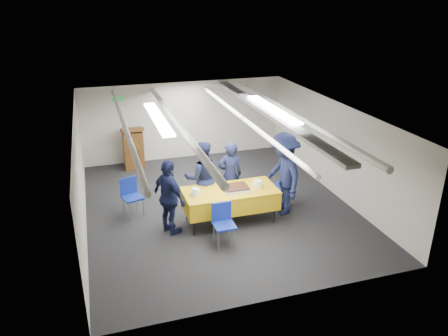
{
  "coord_description": "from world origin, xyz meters",
  "views": [
    {
      "loc": [
        -2.6,
        -8.87,
        4.76
      ],
      "look_at": [
        0.09,
        -0.2,
        1.05
      ],
      "focal_mm": 35.0,
      "sensor_mm": 36.0,
      "label": 1
    }
  ],
  "objects_px": {
    "chair_near": "(223,220)",
    "sailor_b": "(202,178)",
    "serving_table": "(230,199)",
    "podium": "(133,148)",
    "chair_left": "(131,193)",
    "sailor_a": "(230,175)",
    "sailor_c": "(169,197)",
    "sailor_d": "(283,174)",
    "sheet_cake": "(236,188)",
    "chair_right": "(283,182)"
  },
  "relations": [
    {
      "from": "chair_right",
      "to": "sailor_b",
      "type": "height_order",
      "value": "sailor_b"
    },
    {
      "from": "serving_table",
      "to": "chair_left",
      "type": "distance_m",
      "value": 2.26
    },
    {
      "from": "chair_left",
      "to": "sailor_d",
      "type": "distance_m",
      "value": 3.46
    },
    {
      "from": "sailor_c",
      "to": "sailor_d",
      "type": "distance_m",
      "value": 2.62
    },
    {
      "from": "serving_table",
      "to": "podium",
      "type": "bearing_deg",
      "value": 113.42
    },
    {
      "from": "sailor_c",
      "to": "sailor_d",
      "type": "xyz_separation_m",
      "value": [
        2.62,
        0.16,
        0.13
      ]
    },
    {
      "from": "chair_near",
      "to": "sailor_c",
      "type": "bearing_deg",
      "value": 141.74
    },
    {
      "from": "sailor_a",
      "to": "sailor_c",
      "type": "bearing_deg",
      "value": 31.45
    },
    {
      "from": "chair_near",
      "to": "sailor_b",
      "type": "distance_m",
      "value": 1.47
    },
    {
      "from": "chair_right",
      "to": "sailor_c",
      "type": "height_order",
      "value": "sailor_c"
    },
    {
      "from": "serving_table",
      "to": "chair_right",
      "type": "bearing_deg",
      "value": 19.06
    },
    {
      "from": "serving_table",
      "to": "podium",
      "type": "xyz_separation_m",
      "value": [
        -1.65,
        3.81,
        0.05
      ]
    },
    {
      "from": "podium",
      "to": "sailor_d",
      "type": "xyz_separation_m",
      "value": [
        2.93,
        -3.73,
        0.34
      ]
    },
    {
      "from": "sheet_cake",
      "to": "sailor_b",
      "type": "bearing_deg",
      "value": 129.26
    },
    {
      "from": "podium",
      "to": "sailor_d",
      "type": "distance_m",
      "value": 4.76
    },
    {
      "from": "serving_table",
      "to": "sailor_d",
      "type": "height_order",
      "value": "sailor_d"
    },
    {
      "from": "sailor_a",
      "to": "sailor_b",
      "type": "height_order",
      "value": "sailor_b"
    },
    {
      "from": "sailor_d",
      "to": "podium",
      "type": "bearing_deg",
      "value": -143.44
    },
    {
      "from": "sailor_a",
      "to": "serving_table",
      "type": "bearing_deg",
      "value": 76.84
    },
    {
      "from": "chair_right",
      "to": "podium",
      "type": "bearing_deg",
      "value": 133.65
    },
    {
      "from": "podium",
      "to": "chair_left",
      "type": "height_order",
      "value": "podium"
    },
    {
      "from": "chair_right",
      "to": "chair_left",
      "type": "height_order",
      "value": "same"
    },
    {
      "from": "serving_table",
      "to": "chair_right",
      "type": "height_order",
      "value": "chair_right"
    },
    {
      "from": "chair_right",
      "to": "chair_left",
      "type": "distance_m",
      "value": 3.56
    },
    {
      "from": "sheet_cake",
      "to": "chair_left",
      "type": "height_order",
      "value": "chair_left"
    },
    {
      "from": "chair_left",
      "to": "sailor_d",
      "type": "relative_size",
      "value": 0.46
    },
    {
      "from": "chair_near",
      "to": "sailor_c",
      "type": "height_order",
      "value": "sailor_c"
    },
    {
      "from": "podium",
      "to": "sailor_a",
      "type": "height_order",
      "value": "sailor_a"
    },
    {
      "from": "podium",
      "to": "serving_table",
      "type": "bearing_deg",
      "value": -66.58
    },
    {
      "from": "sheet_cake",
      "to": "serving_table",
      "type": "bearing_deg",
      "value": 150.18
    },
    {
      "from": "chair_near",
      "to": "sailor_a",
      "type": "bearing_deg",
      "value": 67.25
    },
    {
      "from": "sheet_cake",
      "to": "chair_left",
      "type": "relative_size",
      "value": 0.64
    },
    {
      "from": "sailor_d",
      "to": "chair_right",
      "type": "bearing_deg",
      "value": 151.95
    },
    {
      "from": "chair_near",
      "to": "sailor_b",
      "type": "height_order",
      "value": "sailor_b"
    },
    {
      "from": "serving_table",
      "to": "sailor_b",
      "type": "bearing_deg",
      "value": 126.12
    },
    {
      "from": "sailor_d",
      "to": "sailor_b",
      "type": "bearing_deg",
      "value": -109.04
    },
    {
      "from": "chair_left",
      "to": "sailor_a",
      "type": "xyz_separation_m",
      "value": [
        2.26,
        -0.27,
        0.26
      ]
    },
    {
      "from": "chair_near",
      "to": "sailor_d",
      "type": "distance_m",
      "value": 1.96
    },
    {
      "from": "chair_left",
      "to": "sailor_c",
      "type": "height_order",
      "value": "sailor_c"
    },
    {
      "from": "sailor_a",
      "to": "sailor_d",
      "type": "relative_size",
      "value": 0.84
    },
    {
      "from": "sailor_c",
      "to": "sailor_b",
      "type": "bearing_deg",
      "value": -77.3
    },
    {
      "from": "chair_left",
      "to": "sailor_c",
      "type": "bearing_deg",
      "value": -57.02
    },
    {
      "from": "chair_left",
      "to": "chair_near",
      "type": "bearing_deg",
      "value": -48.02
    },
    {
      "from": "podium",
      "to": "sailor_d",
      "type": "relative_size",
      "value": 0.66
    },
    {
      "from": "chair_near",
      "to": "sailor_a",
      "type": "xyz_separation_m",
      "value": [
        0.64,
        1.53,
        0.26
      ]
    },
    {
      "from": "podium",
      "to": "chair_left",
      "type": "distance_m",
      "value": 2.85
    },
    {
      "from": "serving_table",
      "to": "sailor_d",
      "type": "xyz_separation_m",
      "value": [
        1.28,
        0.08,
        0.39
      ]
    },
    {
      "from": "sailor_c",
      "to": "chair_right",
      "type": "bearing_deg",
      "value": -104.21
    },
    {
      "from": "chair_left",
      "to": "sailor_b",
      "type": "xyz_separation_m",
      "value": [
        1.58,
        -0.36,
        0.32
      ]
    },
    {
      "from": "sailor_b",
      "to": "sailor_d",
      "type": "distance_m",
      "value": 1.82
    }
  ]
}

